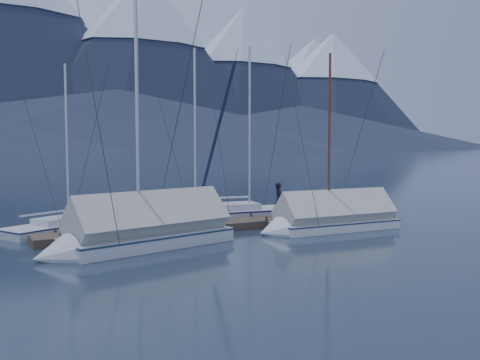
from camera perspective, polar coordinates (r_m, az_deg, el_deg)
name	(u,v)px	position (r m, az deg, el deg)	size (l,w,h in m)	color
ground	(262,234)	(21.81, 2.52, -6.11)	(1000.00, 1000.00, 0.00)	black
dock	(240,225)	(23.50, 0.00, -5.09)	(18.00, 1.50, 0.54)	#382D23
mooring_posts	(230,221)	(23.23, -1.09, -4.60)	(15.12, 1.52, 0.35)	#382D23
sailboat_open_left	(77,226)	(24.26, -17.86, -4.92)	(6.21, 4.37, 8.09)	silver
sailboat_open_mid	(203,217)	(25.76, -4.19, -4.16)	(7.34, 4.06, 9.36)	silver
sailboat_open_right	(258,214)	(26.88, 2.08, -3.80)	(7.54, 3.25, 9.71)	silver
sailboat_covered_near	(325,221)	(23.07, 9.58, -4.51)	(6.80, 2.89, 8.69)	white
sailboat_covered_far	(135,234)	(19.24, -11.69, -6.01)	(7.83, 3.79, 10.56)	silver
person	(279,200)	(24.53, 4.38, -2.22)	(0.60, 0.40, 1.65)	black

